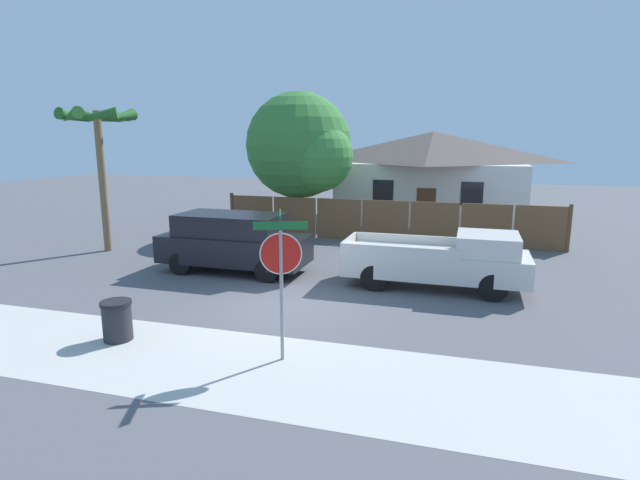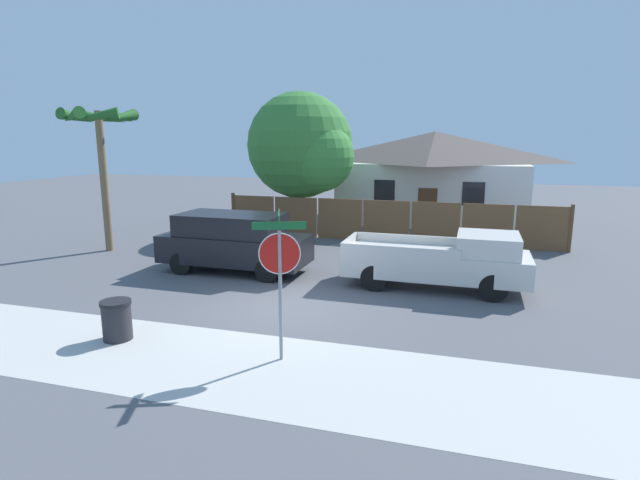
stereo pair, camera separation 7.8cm
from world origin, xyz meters
The scene contains 10 objects.
ground_plane centered at (0.00, 0.00, 0.00)m, with size 80.00×80.00×0.00m, color #56565B.
sidewalk_strip centered at (0.00, -3.60, 0.00)m, with size 36.00×3.20×0.01m.
wooden_fence centered at (1.21, 9.01, 0.88)m, with size 14.31×0.12×1.86m.
house centered at (2.62, 15.96, 2.42)m, with size 9.95×7.68×4.68m.
oak_tree centered at (-2.81, 10.12, 3.89)m, with size 5.05×4.81×6.41m.
palm_tree centered at (-8.94, 4.26, 4.65)m, with size 2.68×2.88×5.42m.
red_suv centered at (-2.82, 2.79, 1.03)m, with size 4.86×2.03×1.92m.
orange_pickup centered at (3.85, 2.79, 0.84)m, with size 5.27×1.99×1.68m.
stop_sign centered at (1.05, -3.06, 2.01)m, with size 0.97×0.87×2.96m.
trash_bin centered at (-2.74, -3.13, 0.45)m, with size 0.66×0.66×0.88m.
Camera 1 is at (4.34, -11.74, 4.32)m, focal length 28.00 mm.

